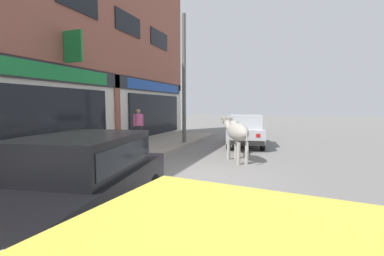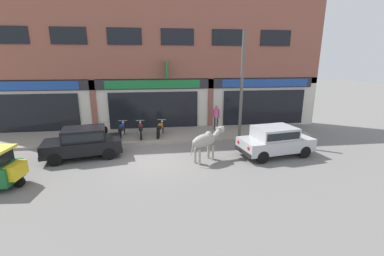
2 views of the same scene
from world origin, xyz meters
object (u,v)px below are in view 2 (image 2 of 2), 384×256
Objects in this scene: pedestrian at (216,115)px; motorcycle_0 at (100,132)px; cow at (206,140)px; motorcycle_1 at (122,131)px; car_0 at (83,141)px; motorcycle_2 at (141,130)px; motorcycle_3 at (160,129)px; utility_pole at (242,86)px; car_1 at (275,140)px.

motorcycle_0 is at bearing -171.33° from pedestrian.
motorcycle_1 is (-4.29, 3.96, -0.47)m from cow.
motorcycle_2 is at bearing 46.12° from car_0.
motorcycle_3 is at bearing 1.89° from motorcycle_0.
motorcycle_2 is 0.30× the size of utility_pole.
car_0 and car_1 have the same top height.
cow is 3.50m from car_1.
utility_pole reaches higher than motorcycle_1.
motorcycle_0 is 0.99× the size of motorcycle_2.
motorcycle_2 is 6.40m from utility_pole.
utility_pole is at bearing -5.92° from motorcycle_0.
motorcycle_0 is (-8.96, 3.61, -0.28)m from car_1.
motorcycle_3 is (3.68, 2.72, -0.28)m from car_0.
cow is 1.03× the size of motorcycle_1.
car_1 reaches higher than motorcycle_1.
motorcycle_0 and motorcycle_1 have the same top height.
car_1 is 7.60m from motorcycle_2.
motorcycle_1 is at bearing 5.07° from motorcycle_0.
cow reaches higher than motorcycle_0.
utility_pole is (2.60, 3.01, 2.14)m from cow.
motorcycle_1 is 1.12m from motorcycle_2.
car_0 is 3.07m from motorcycle_1.
car_0 is 2.12× the size of motorcycle_3.
utility_pole is (4.63, -0.95, 2.61)m from motorcycle_3.
motorcycle_3 is at bearing -165.17° from pedestrian.
car_1 is 9.67m from motorcycle_0.
car_1 is 0.63× the size of utility_pole.
utility_pole is at bearing -11.61° from motorcycle_3.
car_1 is at bearing -25.52° from motorcycle_1.
cow is 5.86m from motorcycle_1.
motorcycle_1 is at bearing 137.32° from cow.
car_1 is 2.09× the size of motorcycle_1.
car_0 is 2.38× the size of pedestrian.
motorcycle_0 is 7.21m from pedestrian.
pedestrian is at bearing 9.38° from motorcycle_1.
motorcycle_1 is 2.26m from motorcycle_3.
cow is at bearing -175.97° from car_1.
motorcycle_0 is 1.00× the size of motorcycle_3.
motorcycle_1 is (1.19, 0.11, 0.00)m from motorcycle_0.
cow is 4.52m from utility_pole.
motorcycle_2 is at bearing -3.59° from motorcycle_1.
car_0 reaches higher than motorcycle_2.
motorcycle_0 is (0.23, 2.60, -0.28)m from car_0.
motorcycle_1 is at bearing 176.41° from motorcycle_2.
car_0 is 9.25m from car_1.
cow is 0.49× the size of car_1.
car_0 is 0.63× the size of utility_pole.
motorcycle_1 is at bearing 62.30° from car_0.
motorcycle_1 is (-7.78, 3.71, -0.28)m from car_1.
utility_pole reaches higher than cow.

